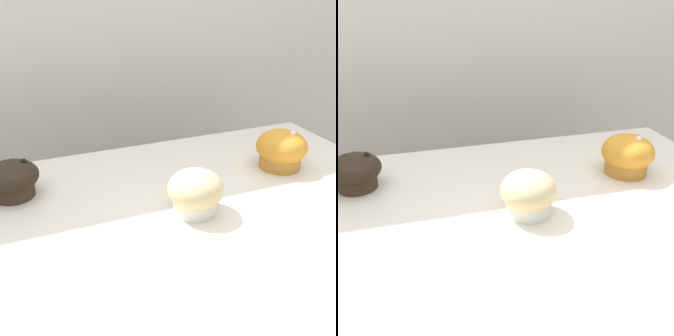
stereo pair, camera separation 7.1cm
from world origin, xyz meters
The scene contains 4 objects.
wall_back centered at (0.00, 0.60, 0.90)m, with size 3.20×0.10×1.80m, color beige.
muffin_front_center centered at (0.06, 0.01, 0.97)m, with size 0.09×0.09×0.08m.
muffin_back_left centered at (0.30, 0.10, 0.97)m, with size 0.10×0.10×0.08m.
muffin_back_right centered at (-0.22, 0.18, 0.97)m, with size 0.10×0.10×0.07m.
Camera 2 is at (-0.12, -0.52, 1.29)m, focal length 42.00 mm.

